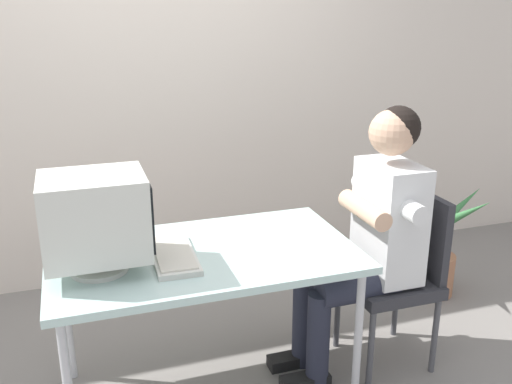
# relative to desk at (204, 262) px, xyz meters

# --- Properties ---
(wall_back) EXTENTS (8.00, 0.10, 3.00)m
(wall_back) POSITION_rel_desk_xyz_m (0.30, 1.40, 0.82)
(wall_back) COLOR beige
(wall_back) RESTS_ON ground_plane
(desk) EXTENTS (1.33, 0.77, 0.73)m
(desk) POSITION_rel_desk_xyz_m (0.00, 0.00, 0.00)
(desk) COLOR #B7B7BC
(desk) RESTS_ON ground_plane
(crt_monitor) EXTENTS (0.41, 0.33, 0.40)m
(crt_monitor) POSITION_rel_desk_xyz_m (-0.44, -0.05, 0.28)
(crt_monitor) COLOR silver
(crt_monitor) RESTS_ON desk
(keyboard) EXTENTS (0.19, 0.42, 0.03)m
(keyboard) POSITION_rel_desk_xyz_m (-0.14, -0.02, 0.07)
(keyboard) COLOR silver
(keyboard) RESTS_ON desk
(office_chair) EXTENTS (0.42, 0.42, 0.89)m
(office_chair) POSITION_rel_desk_xyz_m (0.99, -0.02, -0.17)
(office_chair) COLOR #4C4C51
(office_chair) RESTS_ON ground_plane
(person_seated) EXTENTS (0.68, 0.56, 1.32)m
(person_seated) POSITION_rel_desk_xyz_m (0.81, -0.02, 0.05)
(person_seated) COLOR silver
(person_seated) RESTS_ON ground_plane
(potted_plant) EXTENTS (0.66, 0.67, 0.79)m
(potted_plant) POSITION_rel_desk_xyz_m (1.60, 0.51, -0.35)
(potted_plant) COLOR #9E6647
(potted_plant) RESTS_ON ground_plane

